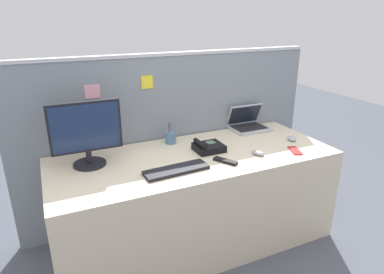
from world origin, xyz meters
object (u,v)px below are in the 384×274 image
Objects in this scene: cell_phone_red_case at (295,150)px; keyboard_main at (176,170)px; computer_mouse_right_hand at (258,153)px; computer_mouse_left_hand at (292,138)px; desktop_monitor at (86,132)px; pen_cup at (171,137)px; tv_remote at (225,161)px; laptop at (248,123)px; desk_phone at (208,147)px.

keyboard_main is at bearing -161.87° from cell_phone_red_case.
computer_mouse_left_hand is at bearing -4.76° from computer_mouse_right_hand.
desktop_monitor reaches higher than computer_mouse_left_hand.
computer_mouse_right_hand is at bearing -44.67° from pen_cup.
desktop_monitor is at bearing 126.85° from tv_remote.
desktop_monitor is 1.09× the size of keyboard_main.
keyboard_main is (-0.88, -0.53, -0.04)m from laptop.
desktop_monitor is at bearing 141.01° from computer_mouse_right_hand.
cell_phone_red_case is (0.92, -0.05, -0.01)m from keyboard_main.
pen_cup reaches higher than desk_phone.
laptop is 1.03m from keyboard_main.
laptop is 0.58m from computer_mouse_right_hand.
keyboard_main is (-0.34, -0.22, -0.02)m from desk_phone.
laptop is 0.75m from tv_remote.
computer_mouse_left_hand reaches higher than tv_remote.
desktop_monitor is 4.56× the size of computer_mouse_right_hand.
laptop is at bearing 29.28° from desk_phone.
laptop is 0.74m from pen_cup.
tv_remote is (0.01, -0.23, -0.02)m from desk_phone.
keyboard_main reaches higher than tv_remote.
computer_mouse_left_hand is (0.16, -0.39, -0.03)m from laptop.
tv_remote is at bearing -22.60° from desktop_monitor.
desktop_monitor is 1.39m from laptop.
computer_mouse_right_hand is at bearing -27.43° from tv_remote.
computer_mouse_left_hand reaches higher than keyboard_main.
computer_mouse_left_hand is at bearing 77.38° from cell_phone_red_case.
desk_phone is 1.20× the size of tv_remote.
desktop_monitor is 4.56× the size of computer_mouse_left_hand.
desktop_monitor is 0.67m from pen_cup.
computer_mouse_left_hand reaches higher than cell_phone_red_case.
computer_mouse_right_hand is at bearing -2.69° from keyboard_main.
computer_mouse_right_hand and computer_mouse_left_hand have the same top height.
computer_mouse_left_hand is (0.41, 0.13, 0.00)m from computer_mouse_right_hand.
desktop_monitor is at bearing 141.81° from keyboard_main.
keyboard_main is 4.20× the size of computer_mouse_left_hand.
laptop is (1.37, 0.19, -0.18)m from desktop_monitor.
cell_phone_red_case is (1.40, -0.39, -0.23)m from desktop_monitor.
laptop is 1.56× the size of desk_phone.
laptop reaches higher than computer_mouse_left_hand.
desktop_monitor is 1.55m from computer_mouse_left_hand.
computer_mouse_left_hand is 0.22m from cell_phone_red_case.
laptop is at bearing 114.45° from cell_phone_red_case.
cell_phone_red_case is (0.03, -0.58, -0.04)m from laptop.
desktop_monitor reaches higher than cell_phone_red_case.
keyboard_main is at bearing -154.39° from computer_mouse_left_hand.
pen_cup is at bearing 69.67° from keyboard_main.
desktop_monitor is 1.47m from cell_phone_red_case.
computer_mouse_right_hand reaches higher than tv_remote.
desk_phone is 0.32m from pen_cup.
keyboard_main reaches higher than cell_phone_red_case.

